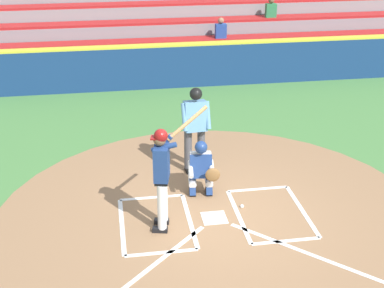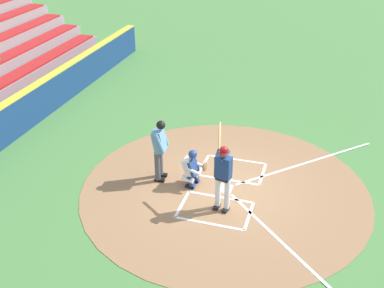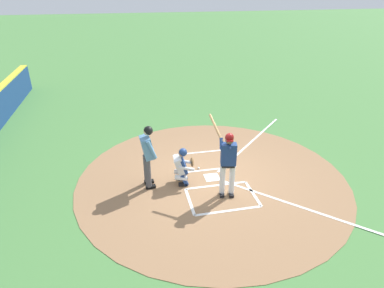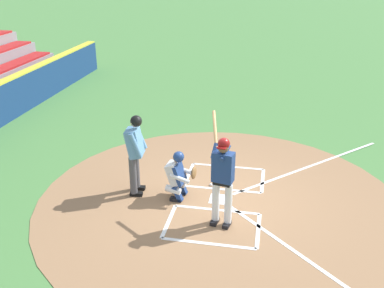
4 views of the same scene
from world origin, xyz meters
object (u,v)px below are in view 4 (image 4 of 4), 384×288
Objects in this scene: catcher at (178,174)px; baseball at (211,185)px; batter at (222,175)px; plate_umpire at (135,150)px.

baseball is at bearing 135.99° from catcher.
batter reaches higher than plate_umpire.
catcher is at bearing -44.01° from baseball.
batter is 2.21m from plate_umpire.
batter reaches higher than baseball.
plate_umpire is at bearing -68.77° from baseball.
batter is 1.88× the size of catcher.
batter is 28.76× the size of baseball.
plate_umpire is at bearing -92.10° from catcher.
baseball is (-0.66, 0.63, -0.55)m from catcher.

